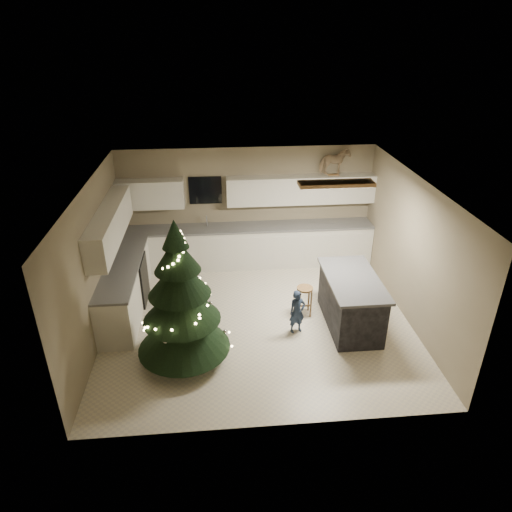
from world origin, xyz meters
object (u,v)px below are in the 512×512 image
object	(u,v)px
christmas_tree	(181,306)
island	(351,301)
toddler	(297,312)
bar_stool	(305,294)
rocking_horse	(334,162)

from	to	relation	value
christmas_tree	island	bearing A→B (deg)	13.27
toddler	christmas_tree	bearing A→B (deg)	179.40
christmas_tree	toddler	xyz separation A→B (m)	(1.93, 0.55, -0.60)
christmas_tree	bar_stool	bearing A→B (deg)	26.44
bar_stool	rocking_horse	distance (m)	3.03
rocking_horse	island	bearing A→B (deg)	158.77
bar_stool	rocking_horse	size ratio (longest dim) A/B	0.83
christmas_tree	rocking_horse	distance (m)	4.71
island	toddler	xyz separation A→B (m)	(-0.99, -0.14, -0.07)
bar_stool	christmas_tree	world-z (taller)	christmas_tree
christmas_tree	toddler	bearing A→B (deg)	15.82
bar_stool	christmas_tree	distance (m)	2.48
island	christmas_tree	world-z (taller)	christmas_tree
island	toddler	world-z (taller)	island
rocking_horse	toddler	bearing A→B (deg)	139.68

